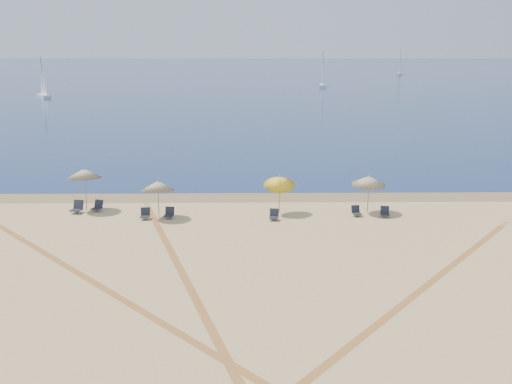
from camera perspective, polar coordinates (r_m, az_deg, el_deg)
The scene contains 17 objects.
ocean at distance 240.39m, azimuth -0.73°, elevation 11.34°, with size 500.00×500.00×0.00m, color #0C2151.
wet_sand at distance 40.41m, azimuth -0.08°, elevation -0.44°, with size 500.00×500.00×0.00m, color olive.
umbrella_1 at distance 38.14m, azimuth -15.80°, elevation 1.70°, with size 2.05×2.08×2.63m.
umbrella_2 at distance 35.60m, azimuth -9.20°, elevation 0.58°, with size 1.94×1.97×2.27m.
umbrella_3 at distance 36.00m, azimuth 2.21°, elevation 1.05°, with size 1.87×1.95×2.57m.
umbrella_4 at distance 36.80m, azimuth 10.52°, elevation 1.06°, with size 2.03×2.07×2.36m.
chair_1 at distance 38.09m, azimuth -16.41°, elevation -1.39°, with size 0.76×0.84×0.74m.
chair_2 at distance 38.16m, azimuth -14.63°, elevation -1.30°, with size 0.73×0.79×0.67m.
chair_3 at distance 35.84m, azimuth -10.35°, elevation -2.06°, with size 0.57×0.65×0.65m.
chair_4 at distance 35.81m, azimuth -8.14°, elevation -1.99°, with size 0.62×0.70×0.64m.
chair_5 at distance 35.10m, azimuth 1.71°, elevation -2.18°, with size 0.59×0.67×0.63m.
chair_6 at distance 36.39m, azimuth 9.38°, elevation -1.80°, with size 0.60×0.67×0.60m.
chair_7 at distance 36.51m, azimuth 11.99°, elevation -1.86°, with size 0.58×0.65×0.61m.
sailboat_0 at distance 146.95m, azimuth 6.30°, elevation 10.75°, with size 2.19×5.73×8.32m.
sailboat_1 at distance 123.81m, azimuth -19.35°, elevation 9.45°, with size 3.93×5.07×7.72m.
sailboat_2 at distance 211.61m, azimuth 13.34°, elevation 11.34°, with size 2.97×5.76×8.32m.
tire_tracks at distance 25.36m, azimuth -3.20°, elevation -9.24°, with size 52.73×42.95×0.00m.
Camera 1 is at (-0.51, -15.18, 9.88)m, focal length 42.65 mm.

